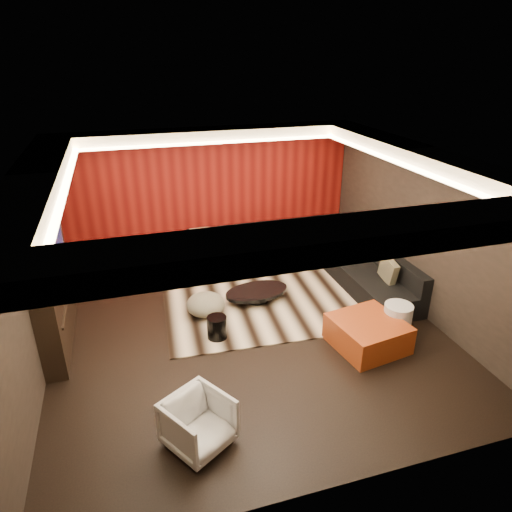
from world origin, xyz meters
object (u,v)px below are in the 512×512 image
object	(u,v)px
coffee_table	(257,295)
white_side_table	(397,320)
sectional_sofa	(305,258)
orange_ottoman	(368,333)
armchair	(198,423)
drum_stool	(217,327)

from	to	relation	value
coffee_table	white_side_table	world-z (taller)	white_side_table
sectional_sofa	orange_ottoman	bearing A→B (deg)	-92.14
orange_ottoman	armchair	xyz separation A→B (m)	(-2.81, -1.16, 0.09)
white_side_table	sectional_sofa	world-z (taller)	sectional_sofa
sectional_sofa	coffee_table	bearing A→B (deg)	-144.71
coffee_table	orange_ottoman	world-z (taller)	orange_ottoman
orange_ottoman	sectional_sofa	xyz separation A→B (m)	(0.10, 2.73, 0.04)
orange_ottoman	armchair	bearing A→B (deg)	-157.58
drum_stool	white_side_table	size ratio (longest dim) A/B	0.66
white_side_table	sectional_sofa	bearing A→B (deg)	100.22
white_side_table	drum_stool	bearing A→B (deg)	164.76
orange_ottoman	white_side_table	bearing A→B (deg)	10.96
coffee_table	drum_stool	size ratio (longest dim) A/B	3.20
coffee_table	orange_ottoman	bearing A→B (deg)	-55.89
drum_stool	white_side_table	distance (m)	2.83
white_side_table	armchair	world-z (taller)	armchair
coffee_table	white_side_table	xyz separation A→B (m)	(1.79, -1.69, 0.16)
white_side_table	orange_ottoman	bearing A→B (deg)	-169.04
orange_ottoman	armchair	world-z (taller)	armchair
orange_ottoman	sectional_sofa	size ratio (longest dim) A/B	0.27
drum_stool	sectional_sofa	xyz separation A→B (m)	(2.26, 1.88, 0.06)
white_side_table	sectional_sofa	size ratio (longest dim) A/B	0.15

